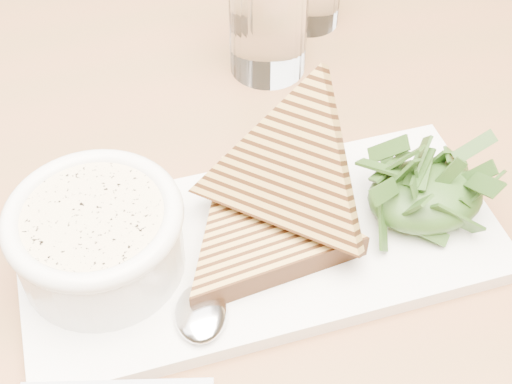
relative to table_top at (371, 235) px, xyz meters
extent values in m
cube|color=#8E5B38|center=(0.00, 0.00, 0.00)|extent=(1.29, 0.92, 0.04)
cube|color=white|center=(-0.10, -0.01, 0.03)|extent=(0.38, 0.18, 0.01)
cylinder|color=white|center=(-0.22, 0.00, 0.06)|extent=(0.12, 0.12, 0.05)
cylinder|color=beige|center=(-0.22, 0.00, 0.09)|extent=(0.10, 0.10, 0.01)
torus|color=white|center=(-0.22, 0.00, 0.09)|extent=(0.13, 0.13, 0.01)
ellipsoid|color=black|center=(0.04, -0.01, 0.05)|extent=(0.09, 0.07, 0.04)
ellipsoid|color=silver|center=(-0.16, -0.06, 0.04)|extent=(0.05, 0.06, 0.01)
cylinder|color=white|center=(-0.03, 0.22, 0.08)|extent=(0.08, 0.08, 0.12)
camera|label=1|loc=(-0.19, -0.34, 0.47)|focal=50.00mm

